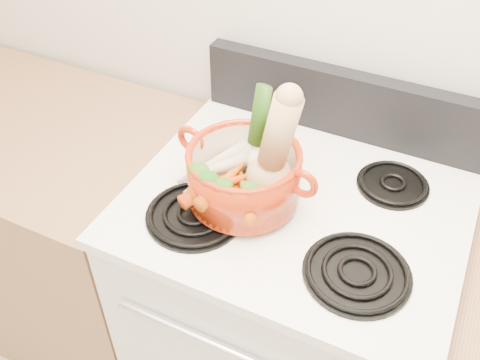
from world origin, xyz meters
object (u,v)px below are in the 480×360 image
at_px(stove_body, 286,317).
at_px(leek, 256,137).
at_px(squash, 270,146).
at_px(dutch_oven, 244,175).

relative_size(stove_body, leek, 3.67).
xyz_separation_m(stove_body, leek, (-0.10, -0.03, 0.66)).
xyz_separation_m(stove_body, squash, (-0.06, -0.05, 0.67)).
height_order(stove_body, leek, leek).
xyz_separation_m(squash, leek, (-0.04, 0.02, -0.01)).
distance_m(stove_body, dutch_oven, 0.59).
bearing_deg(squash, stove_body, 39.04).
distance_m(dutch_oven, leek, 0.10).
distance_m(dutch_oven, squash, 0.11).
relative_size(squash, leek, 1.05).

